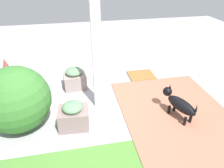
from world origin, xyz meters
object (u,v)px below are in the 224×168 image
doormat (141,75)px  dog (179,103)px  stone_planter_nearest (75,79)px  round_shrub (17,99)px  stone_planter_mid (74,116)px  porch_pillar (96,49)px  terracotta_pot_spiky (8,73)px

doormat → dog: bearing=94.9°
stone_planter_nearest → dog: (-1.62, 1.28, 0.07)m
round_shrub → stone_planter_mid: bearing=167.3°
porch_pillar → terracotta_pot_spiky: 2.13m
dog → stone_planter_nearest: bearing=-38.3°
terracotta_pot_spiky → round_shrub: bearing=109.0°
porch_pillar → stone_planter_mid: bearing=47.9°
stone_planter_nearest → stone_planter_mid: (0.07, 1.17, -0.00)m
stone_planter_mid → stone_planter_nearest: bearing=-93.2°
porch_pillar → round_shrub: size_ratio=2.14×
terracotta_pot_spiky → stone_planter_mid: bearing=129.6°
round_shrub → terracotta_pot_spiky: round_shrub is taller
porch_pillar → doormat: 1.76m
stone_planter_mid → round_shrub: 0.86m
porch_pillar → stone_planter_nearest: porch_pillar is taller
terracotta_pot_spiky → doormat: size_ratio=1.06×
porch_pillar → dog: bearing=153.5°
stone_planter_nearest → round_shrub: size_ratio=0.47×
doormat → round_shrub: bearing=26.9°
stone_planter_nearest → terracotta_pot_spiky: 1.37m
round_shrub → dog: bearing=173.3°
dog → porch_pillar: bearing=-26.5°
porch_pillar → dog: 1.59m
stone_planter_nearest → doormat: stone_planter_nearest is taller
porch_pillar → doormat: size_ratio=3.70×
stone_planter_mid → terracotta_pot_spiky: size_ratio=0.78×
stone_planter_nearest → dog: 2.06m
terracotta_pot_spiky → doormat: terracotta_pot_spiky is taller
round_shrub → terracotta_pot_spiky: size_ratio=1.63×
stone_planter_nearest → doormat: bearing=-172.3°
round_shrub → terracotta_pot_spiky: (0.46, -1.33, -0.21)m
porch_pillar → round_shrub: (1.25, 0.33, -0.57)m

